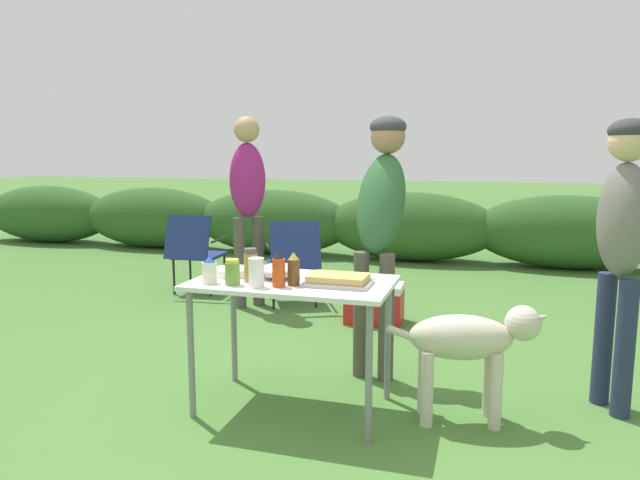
% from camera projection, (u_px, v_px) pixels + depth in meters
% --- Properties ---
extents(ground_plane, '(60.00, 60.00, 0.00)m').
position_uv_depth(ground_plane, '(293.00, 407.00, 3.25)').
color(ground_plane, '#477533').
extents(shrub_hedge, '(14.40, 0.90, 0.94)m').
position_uv_depth(shrub_hedge, '(410.00, 227.00, 7.77)').
color(shrub_hedge, '#2D5623').
rests_on(shrub_hedge, ground).
extents(folding_table, '(1.10, 0.64, 0.74)m').
position_uv_depth(folding_table, '(293.00, 294.00, 3.15)').
color(folding_table, white).
rests_on(folding_table, ground).
extents(food_tray, '(0.35, 0.24, 0.06)m').
position_uv_depth(food_tray, '(338.00, 280.00, 3.03)').
color(food_tray, '#9E9EA3').
rests_on(food_tray, folding_table).
extents(plate_stack, '(0.22, 0.22, 0.04)m').
position_uv_depth(plate_stack, '(232.00, 272.00, 3.27)').
color(plate_stack, white).
rests_on(plate_stack, folding_table).
extents(mixing_bowl, '(0.23, 0.23, 0.08)m').
position_uv_depth(mixing_bowl, '(278.00, 271.00, 3.20)').
color(mixing_bowl, silver).
rests_on(mixing_bowl, folding_table).
extents(paper_cup_stack, '(0.08, 0.08, 0.15)m').
position_uv_depth(paper_cup_stack, '(256.00, 273.00, 2.98)').
color(paper_cup_stack, white).
rests_on(paper_cup_stack, folding_table).
extents(beer_bottle, '(0.06, 0.06, 0.18)m').
position_uv_depth(beer_bottle, '(294.00, 270.00, 3.02)').
color(beer_bottle, brown).
rests_on(beer_bottle, folding_table).
extents(hot_sauce_bottle, '(0.07, 0.07, 0.19)m').
position_uv_depth(hot_sauce_bottle, '(279.00, 270.00, 2.98)').
color(hot_sauce_bottle, '#CC4214').
rests_on(hot_sauce_bottle, folding_table).
extents(mayo_bottle, '(0.08, 0.08, 0.15)m').
position_uv_depth(mayo_bottle, '(209.00, 271.00, 3.07)').
color(mayo_bottle, silver).
rests_on(mayo_bottle, folding_table).
extents(spice_jar, '(0.07, 0.07, 0.18)m').
position_uv_depth(spice_jar, '(251.00, 265.00, 3.11)').
color(spice_jar, '#B2893D').
rests_on(spice_jar, folding_table).
extents(relish_jar, '(0.08, 0.08, 0.14)m').
position_uv_depth(relish_jar, '(232.00, 272.00, 3.03)').
color(relish_jar, olive).
rests_on(relish_jar, folding_table).
extents(standing_person_in_dark_puffer, '(0.36, 0.49, 1.68)m').
position_uv_depth(standing_person_in_dark_puffer, '(381.00, 208.00, 3.65)').
color(standing_person_in_dark_puffer, '#4C473D').
rests_on(standing_person_in_dark_puffer, ground).
extents(standing_person_in_red_jacket, '(0.35, 0.39, 1.62)m').
position_uv_depth(standing_person_in_red_jacket, '(623.00, 230.00, 3.08)').
color(standing_person_in_red_jacket, '#232D4C').
rests_on(standing_person_in_red_jacket, ground).
extents(standing_person_with_beanie, '(0.42, 0.42, 1.78)m').
position_uv_depth(standing_person_with_beanie, '(248.00, 192.00, 5.29)').
color(standing_person_with_beanie, '#4C473D').
rests_on(standing_person_with_beanie, ground).
extents(dog, '(0.86, 0.35, 0.65)m').
position_uv_depth(dog, '(470.00, 342.00, 3.03)').
color(dog, beige).
rests_on(dog, ground).
extents(camp_chair_green_behind_table, '(0.52, 0.63, 0.83)m').
position_uv_depth(camp_chair_green_behind_table, '(195.00, 249.00, 5.88)').
color(camp_chair_green_behind_table, navy).
rests_on(camp_chair_green_behind_table, ground).
extents(camp_chair_near_hedge, '(0.67, 0.73, 0.83)m').
position_uv_depth(camp_chair_near_hedge, '(293.00, 258.00, 5.39)').
color(camp_chair_near_hedge, navy).
rests_on(camp_chair_near_hedge, ground).
extents(cooler_box, '(0.49, 0.34, 0.34)m').
position_uv_depth(cooler_box, '(374.00, 303.00, 4.90)').
color(cooler_box, '#B21E1E').
rests_on(cooler_box, ground).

